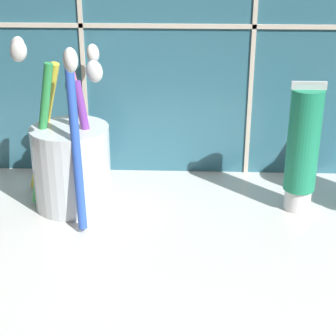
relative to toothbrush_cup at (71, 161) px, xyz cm
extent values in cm
cube|color=silver|center=(17.66, -6.63, -6.18)|extent=(77.95, 33.08, 2.00)
cube|color=beige|center=(17.66, 9.31, 12.62)|extent=(87.95, 0.24, 0.50)
cylinder|color=silver|center=(0.06, -0.05, -0.70)|extent=(8.26, 8.26, 8.96)
cylinder|color=purple|center=(2.06, -0.37, 1.98)|extent=(2.80, 1.28, 13.64)
ellipsoid|color=white|center=(3.09, -0.52, 9.83)|extent=(2.14, 1.57, 2.40)
cylinder|color=pink|center=(0.95, 4.22, 2.10)|extent=(2.56, 5.52, 14.05)
ellipsoid|color=white|center=(1.78, 6.77, 10.02)|extent=(1.95, 2.60, 2.63)
cylinder|color=yellow|center=(-3.15, 2.05, 2.76)|extent=(5.50, 4.10, 15.38)
ellipsoid|color=white|center=(-5.59, 3.69, 11.34)|extent=(2.64, 2.37, 2.63)
cylinder|color=green|center=(-2.75, -0.38, 2.91)|extent=(3.80, 1.39, 15.55)
ellipsoid|color=white|center=(-4.35, -0.16, 11.68)|extent=(2.21, 1.56, 2.47)
cylinder|color=blue|center=(1.49, -3.91, 3.24)|extent=(2.26, 5.15, 16.27)
ellipsoid|color=white|center=(2.14, -6.21, 12.33)|extent=(1.85, 2.47, 2.56)
cylinder|color=white|center=(24.31, -0.05, -3.99)|extent=(2.82, 2.82, 2.39)
cylinder|color=#1E8C60|center=(24.31, -0.05, 2.66)|extent=(3.32, 3.32, 10.90)
cube|color=silver|center=(24.31, -0.05, 8.51)|extent=(3.49, 0.36, 0.80)
camera|label=1|loc=(12.52, -54.50, 23.28)|focal=60.00mm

